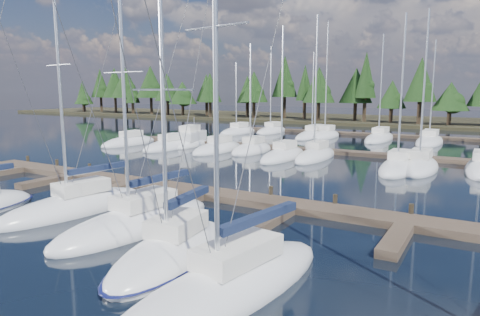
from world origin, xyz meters
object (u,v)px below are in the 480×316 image
Objects in this scene: main_dock at (201,195)px; front_sailboat_4 at (173,253)px; front_sailboat_2 at (76,207)px; front_sailboat_5 at (229,286)px; front_sailboat_3 at (138,223)px; motor_yacht_left at (191,142)px.

front_sailboat_4 is at bearing -61.03° from main_dock.
front_sailboat_5 is (12.36, -3.94, -0.00)m from front_sailboat_2.
front_sailboat_3 is 4.50m from front_sailboat_4.
front_sailboat_2 is at bearing -65.77° from motor_yacht_left.
front_sailboat_3 is 8.25m from front_sailboat_5.
front_sailboat_2 reaches higher than main_dock.
front_sailboat_2 is 12.98m from front_sailboat_5.
main_dock is at bearing -51.86° from motor_yacht_left.
front_sailboat_4 is at bearing -54.35° from motor_yacht_left.
front_sailboat_4 is at bearing 157.98° from front_sailboat_5.
front_sailboat_5 is 38.86m from motor_yacht_left.
front_sailboat_2 is at bearing 175.71° from front_sailboat_3.
main_dock is 3.26× the size of front_sailboat_3.
front_sailboat_4 reaches higher than motor_yacht_left.
front_sailboat_4 is at bearing -28.73° from front_sailboat_3.
motor_yacht_left is (-11.89, 26.42, 0.16)m from front_sailboat_2.
front_sailboat_2 is at bearing 162.31° from front_sailboat_5.
front_sailboat_2 is 1.19× the size of front_sailboat_4.
front_sailboat_5 reaches higher than front_sailboat_2.
front_sailboat_5 is 1.80× the size of motor_yacht_left.
front_sailboat_4 is 1.41× the size of motor_yacht_left.
front_sailboat_5 is at bearing -25.67° from front_sailboat_3.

